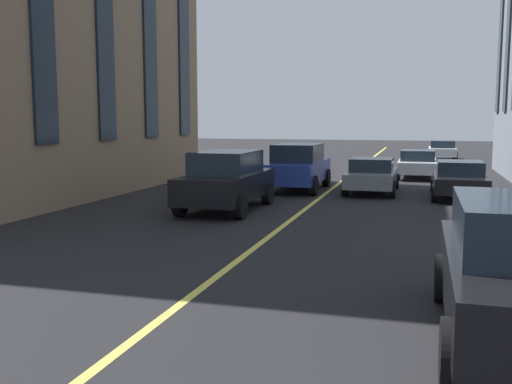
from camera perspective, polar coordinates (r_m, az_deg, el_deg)
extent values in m
cube|color=#D8C64C|center=(21.15, 6.10, -0.71)|extent=(80.00, 0.16, 0.01)
cube|color=black|center=(18.51, -2.89, 0.62)|extent=(4.70, 1.95, 0.80)
cube|color=#19232D|center=(18.44, -2.91, 2.93)|extent=(2.59, 1.72, 0.70)
cylinder|color=black|center=(16.82, -1.57, -1.42)|extent=(0.76, 0.27, 0.76)
cylinder|color=black|center=(17.47, -7.44, -1.15)|extent=(0.76, 0.27, 0.76)
cylinder|color=black|center=(19.77, 1.14, -0.12)|extent=(0.76, 0.27, 0.76)
cylinder|color=black|center=(20.32, -3.97, 0.06)|extent=(0.76, 0.27, 0.76)
cube|color=navy|center=(23.80, 4.10, 2.07)|extent=(4.70, 1.95, 0.80)
cube|color=#19232D|center=(23.75, 4.12, 3.88)|extent=(2.59, 1.72, 0.70)
cylinder|color=black|center=(22.15, 5.63, 0.63)|extent=(0.76, 0.27, 0.76)
cylinder|color=black|center=(22.56, 0.95, 0.79)|extent=(0.76, 0.27, 0.76)
cylinder|color=black|center=(25.19, 6.91, 1.41)|extent=(0.76, 0.27, 0.76)
cylinder|color=black|center=(25.55, 2.76, 1.53)|extent=(0.76, 0.27, 0.76)
cube|color=slate|center=(23.41, 11.28, 1.41)|extent=(4.40, 1.80, 0.55)
cube|color=#19232D|center=(23.14, 11.27, 2.65)|extent=(1.85, 1.58, 0.50)
cylinder|color=black|center=(24.96, 9.57, 1.17)|extent=(0.64, 0.22, 0.64)
cylinder|color=black|center=(24.82, 13.54, 1.03)|extent=(0.64, 0.22, 0.64)
cylinder|color=black|center=(22.09, 8.72, 0.41)|extent=(0.64, 0.22, 0.64)
cylinder|color=black|center=(21.94, 13.20, 0.26)|extent=(0.64, 0.22, 0.64)
cube|color=black|center=(22.68, 19.25, 0.97)|extent=(4.40, 1.80, 0.55)
cube|color=#19232D|center=(22.42, 19.33, 2.24)|extent=(1.85, 1.58, 0.50)
cylinder|color=black|center=(24.12, 16.99, 0.75)|extent=(0.64, 0.22, 0.64)
cylinder|color=black|center=(24.21, 21.07, 0.60)|extent=(0.64, 0.22, 0.64)
cylinder|color=black|center=(21.24, 17.10, -0.10)|extent=(0.64, 0.22, 0.64)
cylinder|color=black|center=(21.34, 21.74, -0.26)|extent=(0.64, 0.22, 0.64)
cube|color=#B7BABF|center=(29.80, 15.52, 2.50)|extent=(4.40, 1.80, 0.55)
cube|color=#19232D|center=(29.55, 15.55, 3.48)|extent=(1.85, 1.58, 0.50)
cylinder|color=black|center=(31.29, 13.94, 2.26)|extent=(0.64, 0.22, 0.64)
cylinder|color=black|center=(31.28, 17.11, 2.15)|extent=(0.64, 0.22, 0.64)
cylinder|color=black|center=(28.40, 13.73, 1.78)|extent=(0.64, 0.22, 0.64)
cylinder|color=black|center=(28.38, 17.21, 1.66)|extent=(0.64, 0.22, 0.64)
cube|color=silver|center=(43.27, 17.76, 3.80)|extent=(4.40, 1.80, 0.55)
cube|color=#19232D|center=(43.02, 17.79, 4.48)|extent=(1.85, 1.58, 0.50)
cylinder|color=black|center=(44.71, 16.58, 3.59)|extent=(0.64, 0.22, 0.64)
cylinder|color=black|center=(44.77, 18.80, 3.51)|extent=(0.64, 0.22, 0.64)
cylinder|color=black|center=(41.82, 16.62, 3.36)|extent=(0.64, 0.22, 0.64)
cylinder|color=black|center=(41.87, 18.98, 3.27)|extent=(0.64, 0.22, 0.64)
cylinder|color=black|center=(9.83, 17.87, -7.99)|extent=(0.76, 0.27, 0.76)
cylinder|color=black|center=(6.88, 18.68, -14.65)|extent=(0.76, 0.27, 0.76)
cube|color=#19232D|center=(28.76, -7.14, 17.14)|extent=(1.10, 0.10, 11.53)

